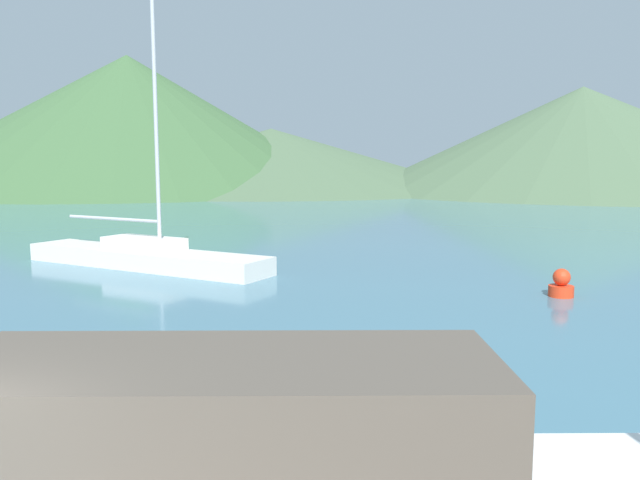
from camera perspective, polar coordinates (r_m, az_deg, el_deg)
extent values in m
cube|color=brown|center=(4.68, -8.46, -16.32)|extent=(4.05, 2.06, 0.98)
cube|color=white|center=(19.94, -15.75, -1.64)|extent=(8.68, 4.43, 0.54)
cube|color=white|center=(19.88, -15.79, -0.32)|extent=(2.82, 1.92, 0.38)
cylinder|color=#BCBCC1|center=(19.30, -14.76, 10.07)|extent=(0.12, 0.12, 7.49)
cylinder|color=#BCBCC1|center=(20.74, -18.42, 1.86)|extent=(3.70, 1.42, 0.10)
cylinder|color=red|center=(16.17, 21.17, -4.37)|extent=(0.59, 0.59, 0.27)
sphere|color=red|center=(16.10, 21.22, -3.18)|extent=(0.42, 0.42, 0.42)
cone|color=#3D6038|center=(77.59, -17.08, 10.20)|extent=(53.73, 53.73, 15.52)
cone|color=#4C6647|center=(75.79, -4.47, 7.42)|extent=(49.95, 49.95, 7.17)
cone|color=#4C6647|center=(73.68, 22.74, 8.47)|extent=(48.15, 48.15, 11.22)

